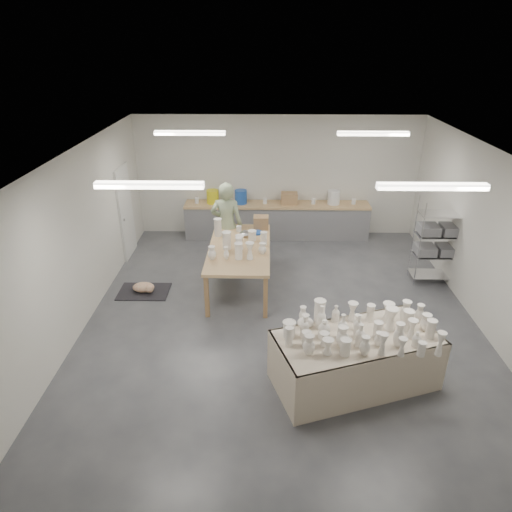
{
  "coord_description": "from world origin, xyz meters",
  "views": [
    {
      "loc": [
        -0.34,
        -7.12,
        4.65
      ],
      "look_at": [
        -0.47,
        0.35,
        1.05
      ],
      "focal_mm": 32.0,
      "sensor_mm": 36.0,
      "label": 1
    }
  ],
  "objects_px": {
    "drying_table": "(356,357)",
    "red_stool": "(228,247)",
    "work_table": "(241,246)",
    "potter": "(227,225)"
  },
  "relations": [
    {
      "from": "work_table",
      "to": "red_stool",
      "type": "bearing_deg",
      "value": 106.4
    },
    {
      "from": "potter",
      "to": "red_stool",
      "type": "xyz_separation_m",
      "value": [
        0.0,
        0.27,
        -0.66
      ]
    },
    {
      "from": "potter",
      "to": "red_stool",
      "type": "bearing_deg",
      "value": -84.85
    },
    {
      "from": "drying_table",
      "to": "work_table",
      "type": "xyz_separation_m",
      "value": [
        -1.8,
        2.91,
        0.44
      ]
    },
    {
      "from": "drying_table",
      "to": "red_stool",
      "type": "height_order",
      "value": "drying_table"
    },
    {
      "from": "drying_table",
      "to": "work_table",
      "type": "height_order",
      "value": "work_table"
    },
    {
      "from": "work_table",
      "to": "potter",
      "type": "bearing_deg",
      "value": 110.48
    },
    {
      "from": "drying_table",
      "to": "potter",
      "type": "xyz_separation_m",
      "value": [
        -2.15,
        3.88,
        0.49
      ]
    },
    {
      "from": "work_table",
      "to": "red_stool",
      "type": "relative_size",
      "value": 5.63
    },
    {
      "from": "potter",
      "to": "drying_table",
      "type": "bearing_deg",
      "value": 124.14
    }
  ]
}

